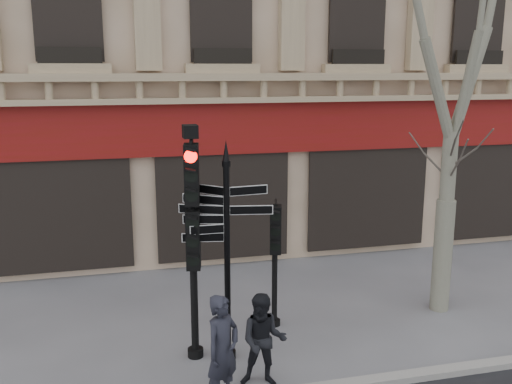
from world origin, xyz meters
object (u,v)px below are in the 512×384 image
fingerpost (227,216)px  traffic_signal_main (192,215)px  traffic_signal_secondary (275,243)px  pedestrian_b (264,341)px  pedestrian_a (223,351)px

fingerpost → traffic_signal_main: bearing=178.7°
traffic_signal_secondary → pedestrian_b: bearing=-94.0°
fingerpost → pedestrian_b: size_ratio=2.51×
pedestrian_a → pedestrian_b: 0.82m
traffic_signal_main → pedestrian_a: 2.34m
fingerpost → traffic_signal_secondary: (1.16, 1.10, -0.89)m
fingerpost → pedestrian_b: bearing=-48.9°
pedestrian_a → fingerpost: bearing=38.1°
fingerpost → traffic_signal_secondary: size_ratio=1.58×
traffic_signal_main → pedestrian_b: size_ratio=2.66×
pedestrian_a → traffic_signal_secondary: bearing=20.9°
pedestrian_a → pedestrian_b: (0.73, 0.35, -0.10)m
traffic_signal_main → pedestrian_a: (0.21, -1.55, -1.74)m
traffic_signal_main → pedestrian_b: 2.39m
pedestrian_b → pedestrian_a: bearing=-137.1°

